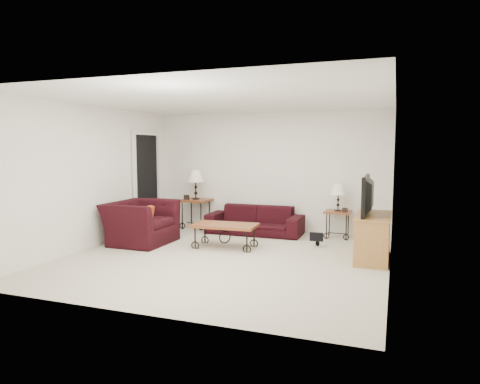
% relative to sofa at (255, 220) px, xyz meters
% --- Properties ---
extents(ground, '(5.00, 5.00, 0.00)m').
position_rel_sofa_xyz_m(ground, '(0.16, -2.02, -0.29)').
color(ground, beige).
rests_on(ground, ground).
extents(wall_back, '(5.00, 0.02, 2.50)m').
position_rel_sofa_xyz_m(wall_back, '(0.16, 0.48, 0.96)').
color(wall_back, white).
rests_on(wall_back, ground).
extents(wall_front, '(5.00, 0.02, 2.50)m').
position_rel_sofa_xyz_m(wall_front, '(0.16, -4.52, 0.96)').
color(wall_front, white).
rests_on(wall_front, ground).
extents(wall_left, '(0.02, 5.00, 2.50)m').
position_rel_sofa_xyz_m(wall_left, '(-2.34, -2.02, 0.96)').
color(wall_left, white).
rests_on(wall_left, ground).
extents(wall_right, '(0.02, 5.00, 2.50)m').
position_rel_sofa_xyz_m(wall_right, '(2.66, -2.02, 0.96)').
color(wall_right, white).
rests_on(wall_right, ground).
extents(ceiling, '(5.00, 5.00, 0.00)m').
position_rel_sofa_xyz_m(ceiling, '(0.16, -2.02, 2.21)').
color(ceiling, white).
rests_on(ceiling, wall_back).
extents(doorway, '(0.08, 0.94, 2.04)m').
position_rel_sofa_xyz_m(doorway, '(-2.31, -0.37, 0.73)').
color(doorway, black).
rests_on(doorway, ground).
extents(sofa, '(1.96, 0.76, 0.57)m').
position_rel_sofa_xyz_m(sofa, '(0.00, 0.00, 0.00)').
color(sofa, black).
rests_on(sofa, ground).
extents(side_table_left, '(0.63, 0.63, 0.64)m').
position_rel_sofa_xyz_m(side_table_left, '(-1.42, 0.18, 0.03)').
color(side_table_left, brown).
rests_on(side_table_left, ground).
extents(side_table_right, '(0.51, 0.51, 0.53)m').
position_rel_sofa_xyz_m(side_table_right, '(1.66, 0.18, -0.02)').
color(side_table_right, brown).
rests_on(side_table_right, ground).
extents(lamp_left, '(0.39, 0.39, 0.64)m').
position_rel_sofa_xyz_m(lamp_left, '(-1.42, 0.18, 0.67)').
color(lamp_left, black).
rests_on(lamp_left, side_table_left).
extents(lamp_right, '(0.31, 0.31, 0.53)m').
position_rel_sofa_xyz_m(lamp_right, '(1.66, 0.18, 0.52)').
color(lamp_right, black).
rests_on(lamp_right, side_table_right).
extents(photo_frame_left, '(0.13, 0.03, 0.11)m').
position_rel_sofa_xyz_m(photo_frame_left, '(-1.57, 0.03, 0.41)').
color(photo_frame_left, black).
rests_on(photo_frame_left, side_table_left).
extents(photo_frame_right, '(0.11, 0.04, 0.09)m').
position_rel_sofa_xyz_m(photo_frame_right, '(1.81, 0.03, 0.29)').
color(photo_frame_right, black).
rests_on(photo_frame_right, side_table_right).
extents(coffee_table, '(1.15, 0.66, 0.42)m').
position_rel_sofa_xyz_m(coffee_table, '(-0.12, -1.35, -0.07)').
color(coffee_table, brown).
rests_on(coffee_table, ground).
extents(armchair, '(1.06, 1.21, 0.78)m').
position_rel_sofa_xyz_m(armchair, '(-1.72, -1.54, 0.10)').
color(armchair, black).
rests_on(armchair, ground).
extents(throw_pillow, '(0.10, 0.35, 0.35)m').
position_rel_sofa_xyz_m(throw_pillow, '(-1.57, -1.59, 0.23)').
color(throw_pillow, '#C64D19').
rests_on(throw_pillow, armchair).
extents(tv_stand, '(0.50, 1.19, 0.72)m').
position_rel_sofa_xyz_m(tv_stand, '(2.39, -1.30, 0.07)').
color(tv_stand, '#BC7745').
rests_on(tv_stand, ground).
extents(television, '(0.14, 1.07, 0.62)m').
position_rel_sofa_xyz_m(television, '(2.37, -1.30, 0.74)').
color(television, black).
rests_on(television, tv_stand).
extents(backpack, '(0.44, 0.40, 0.47)m').
position_rel_sofa_xyz_m(backpack, '(1.41, -0.67, -0.05)').
color(backpack, black).
rests_on(backpack, ground).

